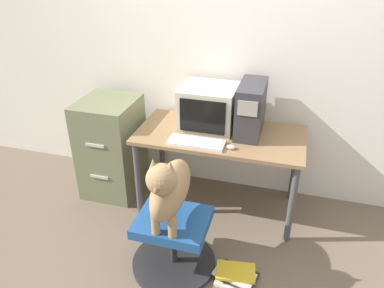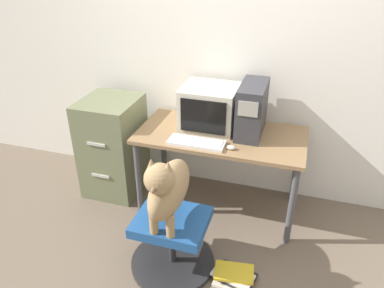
{
  "view_description": "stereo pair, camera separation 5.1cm",
  "coord_description": "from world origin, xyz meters",
  "views": [
    {
      "loc": [
        0.51,
        -2.28,
        2.07
      ],
      "look_at": [
        -0.14,
        -0.0,
        0.77
      ],
      "focal_mm": 35.0,
      "sensor_mm": 36.0,
      "label": 1
    },
    {
      "loc": [
        0.56,
        -2.26,
        2.07
      ],
      "look_at": [
        -0.14,
        -0.0,
        0.77
      ],
      "focal_mm": 35.0,
      "sensor_mm": 36.0,
      "label": 2
    }
  ],
  "objects": [
    {
      "name": "ground_plane",
      "position": [
        0.0,
        0.0,
        0.0
      ],
      "size": [
        12.0,
        12.0,
        0.0
      ],
      "primitive_type": "plane",
      "color": "#6B5B4C"
    },
    {
      "name": "wall_back",
      "position": [
        0.0,
        0.73,
        1.3
      ],
      "size": [
        8.0,
        0.05,
        2.6
      ],
      "color": "white",
      "rests_on": "ground_plane"
    },
    {
      "name": "desk",
      "position": [
        0.0,
        0.33,
        0.63
      ],
      "size": [
        1.33,
        0.67,
        0.71
      ],
      "color": "olive",
      "rests_on": "ground_plane"
    },
    {
      "name": "crt_monitor",
      "position": [
        -0.13,
        0.43,
        0.88
      ],
      "size": [
        0.43,
        0.4,
        0.34
      ],
      "color": "beige",
      "rests_on": "desk"
    },
    {
      "name": "pc_tower",
      "position": [
        0.22,
        0.42,
        0.92
      ],
      "size": [
        0.19,
        0.44,
        0.41
      ],
      "color": "#333338",
      "rests_on": "desk"
    },
    {
      "name": "keyboard",
      "position": [
        -0.14,
        0.11,
        0.73
      ],
      "size": [
        0.43,
        0.16,
        0.03
      ],
      "color": "silver",
      "rests_on": "desk"
    },
    {
      "name": "computer_mouse",
      "position": [
        0.13,
        0.1,
        0.73
      ],
      "size": [
        0.06,
        0.04,
        0.04
      ],
      "color": "beige",
      "rests_on": "desk"
    },
    {
      "name": "office_chair",
      "position": [
        -0.15,
        -0.43,
        0.2
      ],
      "size": [
        0.6,
        0.6,
        0.43
      ],
      "color": "#262628",
      "rests_on": "ground_plane"
    },
    {
      "name": "dog",
      "position": [
        -0.15,
        -0.48,
        0.71
      ],
      "size": [
        0.2,
        0.56,
        0.55
      ],
      "color": "#9E7F56",
      "rests_on": "office_chair"
    },
    {
      "name": "filing_cabinet",
      "position": [
        -0.98,
        0.33,
        0.44
      ],
      "size": [
        0.47,
        0.53,
        0.88
      ],
      "color": "#6B7251",
      "rests_on": "ground_plane"
    },
    {
      "name": "book_stack_floor",
      "position": [
        0.3,
        -0.44,
        0.04
      ],
      "size": [
        0.32,
        0.25,
        0.08
      ],
      "color": "silver",
      "rests_on": "ground_plane"
    }
  ]
}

